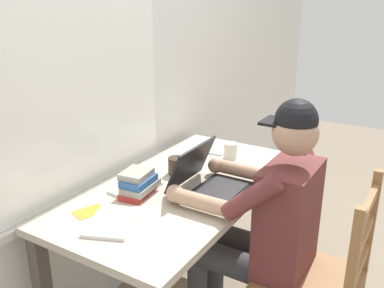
# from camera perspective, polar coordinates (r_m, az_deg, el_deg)

# --- Properties ---
(back_wall) EXTENTS (6.00, 0.08, 2.60)m
(back_wall) POSITION_cam_1_polar(r_m,az_deg,el_deg) (2.18, -11.26, 10.67)
(back_wall) COLOR silver
(back_wall) RESTS_ON ground
(desk) EXTENTS (1.40, 0.71, 0.74)m
(desk) POSITION_cam_1_polar(r_m,az_deg,el_deg) (2.13, -1.15, -7.88)
(desk) COLOR #BCB29E
(desk) RESTS_ON ground
(seated_person) EXTENTS (0.50, 0.60, 1.23)m
(seated_person) POSITION_cam_1_polar(r_m,az_deg,el_deg) (1.94, 9.81, -9.76)
(seated_person) COLOR brown
(seated_person) RESTS_ON ground
(wooden_chair) EXTENTS (0.42, 0.42, 0.93)m
(wooden_chair) POSITION_cam_1_polar(r_m,az_deg,el_deg) (2.00, 17.23, -17.14)
(wooden_chair) COLOR olive
(wooden_chair) RESTS_ON ground
(laptop) EXTENTS (0.33, 0.32, 0.22)m
(laptop) POSITION_cam_1_polar(r_m,az_deg,el_deg) (2.00, 2.19, -4.99)
(laptop) COLOR black
(laptop) RESTS_ON desk
(computer_mouse) EXTENTS (0.06, 0.10, 0.03)m
(computer_mouse) POSITION_cam_1_polar(r_m,az_deg,el_deg) (2.22, 8.05, -3.63)
(computer_mouse) COLOR black
(computer_mouse) RESTS_ON desk
(coffee_mug_white) EXTENTS (0.11, 0.08, 0.09)m
(coffee_mug_white) POSITION_cam_1_polar(r_m,az_deg,el_deg) (2.40, 5.24, -0.89)
(coffee_mug_white) COLOR silver
(coffee_mug_white) RESTS_ON desk
(coffee_mug_dark) EXTENTS (0.12, 0.09, 0.09)m
(coffee_mug_dark) POSITION_cam_1_polar(r_m,az_deg,el_deg) (2.19, -2.09, -2.93)
(coffee_mug_dark) COLOR #38281E
(coffee_mug_dark) RESTS_ON desk
(book_stack_main) EXTENTS (0.21, 0.15, 0.12)m
(book_stack_main) POSITION_cam_1_polar(r_m,az_deg,el_deg) (1.97, -7.25, -5.34)
(book_stack_main) COLOR #BC332D
(book_stack_main) RESTS_ON desk
(paper_pile_near_laptop) EXTENTS (0.26, 0.17, 0.01)m
(paper_pile_near_laptop) POSITION_cam_1_polar(r_m,az_deg,el_deg) (2.06, -7.62, -5.85)
(paper_pile_near_laptop) COLOR white
(paper_pile_near_laptop) RESTS_ON desk
(paper_pile_back_corner) EXTENTS (0.31, 0.26, 0.01)m
(paper_pile_back_corner) POSITION_cam_1_polar(r_m,az_deg,el_deg) (1.78, -10.64, -10.26)
(paper_pile_back_corner) COLOR white
(paper_pile_back_corner) RESTS_ON desk
(paper_pile_side) EXTENTS (0.23, 0.16, 0.01)m
(paper_pile_side) POSITION_cam_1_polar(r_m,az_deg,el_deg) (2.56, 3.52, -0.49)
(paper_pile_side) COLOR white
(paper_pile_side) RESTS_ON desk
(landscape_photo_print) EXTENTS (0.15, 0.13, 0.00)m
(landscape_photo_print) POSITION_cam_1_polar(r_m,az_deg,el_deg) (1.89, -13.70, -8.86)
(landscape_photo_print) COLOR gold
(landscape_photo_print) RESTS_ON desk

